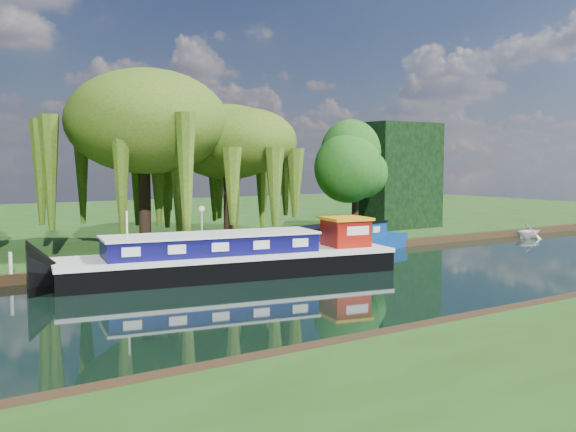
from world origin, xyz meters
TOP-DOWN VIEW (x-y plane):
  - ground at (0.00, 0.00)m, footprint 120.00×120.00m
  - far_bank at (0.00, 34.00)m, footprint 120.00×52.00m
  - dutch_barge at (-0.64, 4.72)m, footprint 16.66×6.40m
  - narrowboat at (7.11, 7.30)m, footprint 13.68×5.68m
  - white_cruiser at (24.55, 6.63)m, footprint 2.58×2.30m
  - willow_left at (-1.83, 13.23)m, footprint 8.17×8.17m
  - willow_right at (2.73, 11.39)m, footprint 6.26×6.26m
  - tree_far_right at (12.88, 12.03)m, footprint 4.14×4.14m
  - conifer_hedge at (19.00, 14.00)m, footprint 6.00×3.00m
  - lamppost at (0.50, 10.50)m, footprint 0.36×0.36m
  - mooring_posts at (-0.50, 8.40)m, footprint 19.16×0.16m
  - reeds_near at (6.87, -7.57)m, footprint 33.70×1.50m

SIDE VIEW (x-z plane):
  - ground at x=0.00m, z-range 0.00..0.00m
  - white_cruiser at x=24.55m, z-range -0.62..0.62m
  - far_bank at x=0.00m, z-range 0.00..0.45m
  - reeds_near at x=6.87m, z-range 0.00..1.10m
  - narrowboat at x=7.11m, z-range -0.28..1.69m
  - dutch_barge at x=-0.64m, z-range -0.87..2.57m
  - mooring_posts at x=-0.50m, z-range 0.45..1.45m
  - lamppost at x=0.50m, z-range 1.14..3.70m
  - conifer_hedge at x=19.00m, z-range 0.45..8.45m
  - tree_far_right at x=12.88m, z-range 1.74..8.51m
  - willow_right at x=2.73m, z-range 2.20..9.83m
  - willow_left at x=-1.83m, z-range 2.67..12.46m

